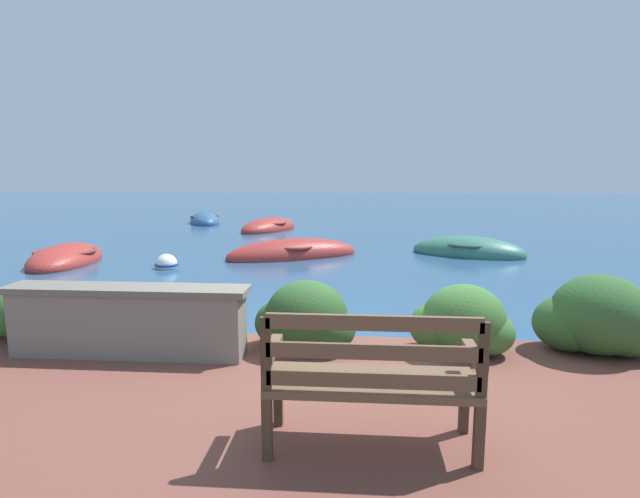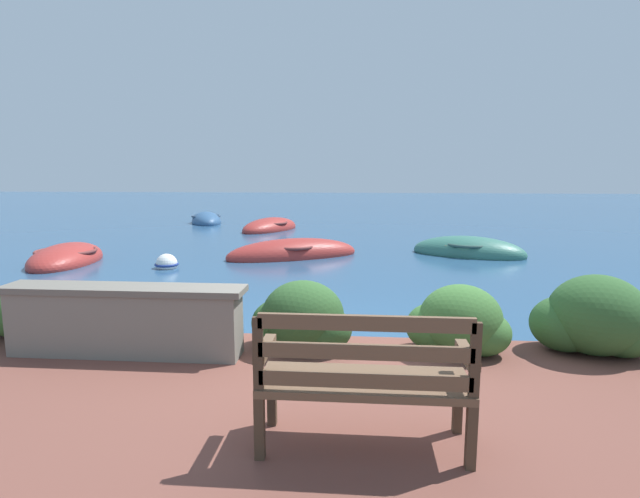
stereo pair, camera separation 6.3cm
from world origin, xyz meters
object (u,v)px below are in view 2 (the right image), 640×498
Objects in this scene: rowboat_mid at (293,254)px; rowboat_far at (468,252)px; rowboat_distant at (206,221)px; mooring_buoy at (167,264)px; park_bench at (364,377)px; rowboat_nearest at (67,260)px; rowboat_outer at (270,228)px.

rowboat_far is at bearing -18.12° from rowboat_mid.
rowboat_distant is at bearing -16.25° from rowboat_far.
park_bench is at bearing -59.49° from mooring_buoy.
rowboat_nearest is at bearing 166.36° from rowboat_mid.
mooring_buoy is (-2.39, -1.53, 0.01)m from rowboat_mid.
rowboat_outer is at bearing -17.39° from rowboat_far.
rowboat_mid is at bearing 30.40° from rowboat_far.
rowboat_outer is at bearing -147.94° from rowboat_distant.
park_bench is 13.83m from rowboat_outer.
rowboat_mid is 1.13× the size of rowboat_outer.
rowboat_outer is 6.00× the size of mooring_buoy.
park_bench is 7.88m from mooring_buoy.
rowboat_far reaches higher than rowboat_outer.
mooring_buoy is at bearing 170.17° from rowboat_distant.
mooring_buoy is at bearing 16.66° from rowboat_outer.
rowboat_far is 6.83m from mooring_buoy.
park_bench reaches higher than rowboat_far.
park_bench is at bearing 178.62° from rowboat_distant.
rowboat_nearest is 7.10m from rowboat_outer.
rowboat_far reaches higher than rowboat_distant.
rowboat_distant reaches higher than rowboat_outer.
rowboat_outer reaches higher than rowboat_nearest.
park_bench is 9.64m from rowboat_nearest.
rowboat_far is at bearing 18.36° from mooring_buoy.
rowboat_nearest is 8.33m from rowboat_distant.
rowboat_outer is (3.30, 6.28, -0.00)m from rowboat_nearest.
rowboat_mid is at bearing -171.32° from rowboat_distant.
rowboat_distant is (-8.41, 6.58, -0.00)m from rowboat_far.
rowboat_far is 5.95× the size of mooring_buoy.
park_bench is 0.46× the size of rowboat_outer.
rowboat_nearest is 1.02× the size of rowboat_distant.
rowboat_distant is 5.31× the size of mooring_buoy.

